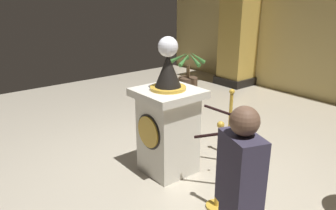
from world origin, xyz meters
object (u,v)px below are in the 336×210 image
Objects in this scene: stanchion_far at (229,132)px; potted_palm_left at (188,82)px; stanchion_near at (218,179)px; bystander_guest at (238,201)px; pedestal_clock at (168,122)px.

potted_palm_left is (-2.58, 1.48, 0.01)m from stanchion_far.
stanchion_near is 1.19m from bystander_guest.
bystander_guest is at bearing -47.77° from stanchion_far.
stanchion_far is at bearing 132.23° from bystander_guest.
stanchion_far is (-0.80, 1.11, -0.01)m from stanchion_near.
bystander_guest reaches higher than stanchion_near.
stanchion_far is 0.65× the size of bystander_guest.
stanchion_near reaches higher than stanchion_far.
stanchion_near is 0.66× the size of bystander_guest.
stanchion_near is at bearing -37.41° from potted_palm_left.
stanchion_far is 2.49m from bystander_guest.
potted_palm_left is 0.69× the size of bystander_guest.
stanchion_far is at bearing 78.37° from pedestal_clock.
stanchion_far is (0.21, 1.02, -0.36)m from pedestal_clock.
pedestal_clock is 1.73× the size of stanchion_near.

